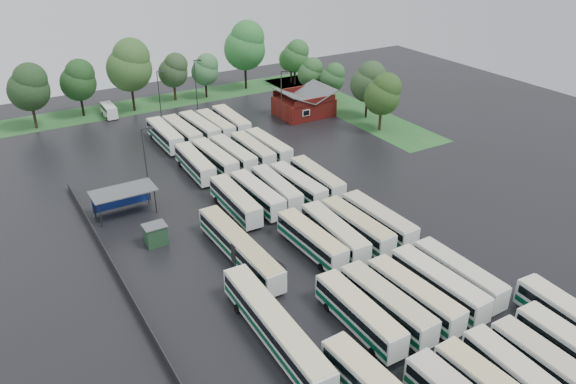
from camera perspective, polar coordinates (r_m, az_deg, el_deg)
ground at (r=66.21m, az=3.89°, el=-6.42°), size 160.00×160.00×0.00m
brick_building at (r=109.71m, az=1.60°, el=8.74°), size 10.07×8.60×5.39m
wash_shed at (r=76.33m, az=-16.45°, el=-0.11°), size 8.20×4.20×3.58m
utility_hut at (r=69.29m, az=-13.32°, el=-4.22°), size 2.70×2.20×2.62m
grass_strip_north at (r=120.54m, az=-13.18°, el=8.82°), size 80.00×10.00×0.01m
grass_strip_east at (r=115.75m, az=5.82°, el=8.64°), size 10.00×50.00×0.01m
west_fence at (r=64.72m, az=-16.96°, el=-7.95°), size 0.10×50.00×1.20m
bus_r0c2 at (r=52.32m, az=22.64°, el=-17.22°), size 2.78×11.36×3.14m
bus_r0c3 at (r=54.24m, az=25.27°, el=-15.99°), size 2.47×11.46×3.19m
bus_r1c0 at (r=55.23m, az=7.23°, el=-12.15°), size 2.50×11.55×3.21m
bus_r1c1 at (r=56.76m, az=9.97°, el=-11.09°), size 2.92×11.84×3.27m
bus_r1c2 at (r=58.41m, az=12.66°, el=-10.17°), size 3.03×11.69×3.22m
bus_r1c3 at (r=60.49m, az=15.02°, el=-8.99°), size 2.92×11.85×3.28m
bus_r1c4 at (r=62.66m, az=16.91°, el=-7.95°), size 2.63×11.40×3.16m
bus_r2c1 at (r=65.71m, az=2.39°, el=-4.85°), size 2.72×11.46×3.17m
bus_r2c2 at (r=67.04m, az=4.72°, el=-4.17°), size 3.03×11.83×3.26m
bus_r2c3 at (r=68.67m, az=6.97°, el=-3.47°), size 2.79×11.76×3.26m
bus_r2c4 at (r=70.37m, az=9.15°, el=-2.80°), size 2.82×11.86×3.28m
bus_r3c0 at (r=74.27m, az=-5.38°, el=-0.88°), size 2.75×11.64×3.22m
bus_r3c1 at (r=75.72m, az=-3.15°, el=-0.24°), size 2.65×11.44×3.17m
bus_r3c2 at (r=77.21m, az=-1.20°, el=0.35°), size 2.82×11.31×3.12m
bus_r3c3 at (r=78.29m, az=0.99°, el=0.75°), size 2.79×11.33×3.13m
bus_r3c4 at (r=80.12m, az=2.95°, el=1.38°), size 2.64×11.40×3.16m
bus_r4c0 at (r=85.85m, az=-9.44°, el=2.88°), size 2.86×11.60×3.21m
bus_r4c1 at (r=87.06m, az=-7.46°, el=3.40°), size 2.88×11.73×3.24m
bus_r4c2 at (r=88.16m, az=-5.62°, el=3.81°), size 2.85×11.67×3.23m
bus_r4c3 at (r=89.49m, az=-3.62°, el=4.23°), size 2.47×11.38×3.16m
bus_r4c4 at (r=90.89m, az=-2.02°, el=4.64°), size 2.68×11.41×3.16m
bus_r5c0 at (r=97.55m, az=-12.40°, el=5.67°), size 2.61×11.88×3.30m
bus_r5c1 at (r=98.29m, az=-10.70°, el=6.00°), size 2.87×11.90×3.29m
bus_r5c2 at (r=99.68m, az=-8.97°, el=6.45°), size 3.03×11.96×3.30m
bus_r5c3 at (r=100.69m, az=-7.39°, el=6.73°), size 2.68×11.49×3.18m
bus_r5c4 at (r=102.17m, az=-5.79°, el=7.16°), size 2.83×11.86×3.28m
artic_bus_west_b at (r=64.46m, az=-4.95°, el=-5.63°), size 2.64×16.99×3.15m
artic_bus_west_c at (r=53.25m, az=-1.35°, el=-13.57°), size 3.01×17.79×3.29m
minibus at (r=114.34m, az=-17.73°, el=7.93°), size 2.12×5.46×2.37m
tree_north_0 at (r=111.07m, az=-24.80°, el=9.68°), size 7.29×7.29×12.08m
tree_north_1 at (r=114.67m, az=-20.49°, el=10.63°), size 6.71×6.71×11.11m
tree_north_2 at (r=114.21m, az=-15.77°, el=12.35°), size 8.65×8.65×14.33m
tree_north_3 at (r=119.65m, az=-11.51°, el=12.05°), size 6.01×6.00×9.94m
tree_north_4 at (r=120.53m, az=-8.36°, el=12.23°), size 5.65×5.65×9.36m
tree_north_5 at (r=125.09m, az=-4.33°, el=14.65°), size 8.98×8.98×14.87m
tree_north_6 at (r=129.85m, az=0.43°, el=13.54°), size 5.56×5.56×9.21m
tree_east_0 at (r=101.77m, az=9.68°, el=9.82°), size 6.41×6.41×10.62m
tree_east_1 at (r=108.00m, az=8.24°, el=11.05°), size 6.60×6.60×10.94m
tree_east_2 at (r=116.28m, az=4.61°, el=11.54°), size 5.03×5.03×8.34m
tree_east_3 at (r=119.00m, az=2.34°, el=12.06°), size 5.21×5.21×8.63m
tree_east_4 at (r=128.52m, az=0.80°, el=13.68°), size 6.14×6.14×10.17m
lamp_post_ne at (r=102.97m, az=-0.62°, el=9.88°), size 1.58×0.31×10.23m
lamp_post_nw at (r=77.71m, az=-14.20°, el=3.25°), size 1.63×0.32×10.56m
lamp_post_back_w at (r=108.72m, az=-12.92°, el=9.87°), size 1.44×0.28×9.37m
lamp_post_back_e at (r=111.49m, az=-9.30°, el=10.93°), size 1.59×0.31×10.36m
puddle_0 at (r=52.50m, az=12.31°, el=-17.77°), size 5.54×5.54×0.01m
puddle_1 at (r=58.76m, az=25.76°, el=-14.61°), size 3.11×3.11×0.01m
puddle_2 at (r=63.32m, az=-2.85°, el=-8.14°), size 6.06×6.06×0.01m
puddle_3 at (r=67.25m, az=9.95°, el=-6.22°), size 3.93×3.93×0.01m
puddle_4 at (r=65.76m, az=25.26°, el=-9.63°), size 4.07×4.07×0.01m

